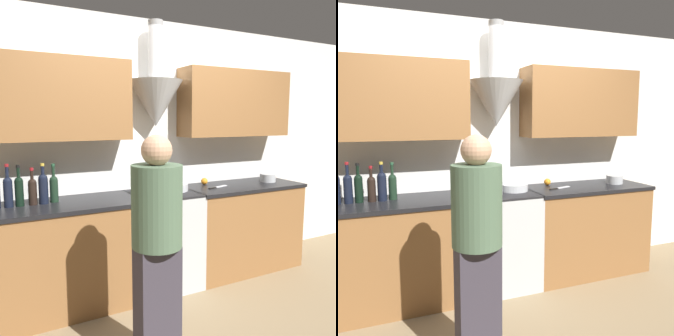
% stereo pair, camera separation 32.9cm
% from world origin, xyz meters
% --- Properties ---
extents(ground_plane, '(12.00, 12.00, 0.00)m').
position_xyz_m(ground_plane, '(0.00, 0.00, 0.00)').
color(ground_plane, '#847051').
extents(wall_back, '(8.40, 0.52, 2.60)m').
position_xyz_m(wall_back, '(0.01, 0.63, 1.47)').
color(wall_back, white).
rests_on(wall_back, ground_plane).
extents(counter_left, '(1.24, 0.62, 0.93)m').
position_xyz_m(counter_left, '(-0.92, 0.36, 0.47)').
color(counter_left, brown).
rests_on(counter_left, ground_plane).
extents(counter_right, '(1.31, 0.62, 0.93)m').
position_xyz_m(counter_right, '(0.95, 0.36, 0.47)').
color(counter_right, brown).
rests_on(counter_right, ground_plane).
extents(stove_range, '(0.62, 0.60, 0.93)m').
position_xyz_m(stove_range, '(0.00, 0.36, 0.47)').
color(stove_range, '#B7BABC').
rests_on(stove_range, ground_plane).
extents(wine_bottle_1, '(0.07, 0.07, 0.35)m').
position_xyz_m(wine_bottle_1, '(-1.35, 0.42, 1.07)').
color(wine_bottle_1, black).
rests_on(wine_bottle_1, counter_left).
extents(wine_bottle_2, '(0.07, 0.07, 0.34)m').
position_xyz_m(wine_bottle_2, '(-1.27, 0.42, 1.07)').
color(wine_bottle_2, black).
rests_on(wine_bottle_2, counter_left).
extents(wine_bottle_3, '(0.07, 0.07, 0.31)m').
position_xyz_m(wine_bottle_3, '(-1.17, 0.41, 1.06)').
color(wine_bottle_3, black).
rests_on(wine_bottle_3, counter_left).
extents(wine_bottle_4, '(0.08, 0.08, 0.34)m').
position_xyz_m(wine_bottle_4, '(-1.09, 0.41, 1.07)').
color(wine_bottle_4, black).
rests_on(wine_bottle_4, counter_left).
extents(wine_bottle_5, '(0.07, 0.07, 0.33)m').
position_xyz_m(wine_bottle_5, '(-1.00, 0.44, 1.06)').
color(wine_bottle_5, black).
rests_on(wine_bottle_5, counter_left).
extents(stock_pot, '(0.25, 0.25, 0.16)m').
position_xyz_m(stock_pot, '(-0.14, 0.33, 1.01)').
color(stock_pot, '#B7BABC').
rests_on(stock_pot, stove_range).
extents(mixing_bowl, '(0.27, 0.27, 0.07)m').
position_xyz_m(mixing_bowl, '(0.14, 0.39, 0.97)').
color(mixing_bowl, '#B7BABC').
rests_on(mixing_bowl, stove_range).
extents(orange_fruit, '(0.07, 0.07, 0.07)m').
position_xyz_m(orange_fruit, '(0.58, 0.53, 0.97)').
color(orange_fruit, orange).
rests_on(orange_fruit, counter_right).
extents(saucepan, '(0.18, 0.18, 0.09)m').
position_xyz_m(saucepan, '(1.32, 0.35, 0.98)').
color(saucepan, '#B7BABC').
rests_on(saucepan, counter_right).
extents(chefs_knife, '(0.27, 0.11, 0.01)m').
position_xyz_m(chefs_knife, '(0.62, 0.33, 0.94)').
color(chefs_knife, silver).
rests_on(chefs_knife, counter_right).
extents(person_foreground_left, '(0.32, 0.32, 1.54)m').
position_xyz_m(person_foreground_left, '(-0.58, -0.70, 0.85)').
color(person_foreground_left, '#38333D').
rests_on(person_foreground_left, ground_plane).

